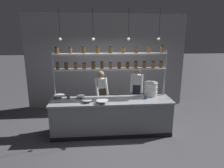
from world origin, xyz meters
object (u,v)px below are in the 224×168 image
prep_bowl_center_back (81,97)px  prep_bowl_near_right (59,97)px  serving_cup_by_board (146,97)px  chef_left (101,94)px  serving_cup_front (68,97)px  spice_shelf_unit (111,63)px  prep_bowl_center_front (87,101)px  chef_center (137,91)px  prep_bowl_near_left (102,102)px  container_stack (151,89)px

prep_bowl_center_back → prep_bowl_near_right: bearing=172.7°
prep_bowl_near_right → serving_cup_by_board: (2.26, -0.26, 0.01)m
prep_bowl_near_right → chef_left: bearing=17.0°
prep_bowl_center_back → prep_bowl_near_right: 0.57m
serving_cup_front → serving_cup_by_board: (2.02, -0.18, 0.01)m
spice_shelf_unit → chef_left: 1.01m
prep_bowl_center_front → prep_bowl_center_back: (-0.18, 0.35, -0.00)m
chef_center → prep_bowl_center_front: chef_center is taller
chef_center → prep_bowl_center_back: bearing=-149.8°
prep_bowl_center_back → prep_bowl_near_left: bearing=-39.6°
prep_bowl_near_left → prep_bowl_center_front: prep_bowl_near_left is taller
container_stack → prep_bowl_near_right: (-2.46, 0.02, -0.15)m
container_stack → prep_bowl_near_left: container_stack is taller
chef_left → container_stack: (1.35, -0.36, 0.22)m
chef_left → serving_cup_front: (-0.87, -0.42, 0.08)m
spice_shelf_unit → container_stack: spice_shelf_unit is taller
container_stack → prep_bowl_near_left: bearing=-159.4°
container_stack → prep_bowl_near_right: bearing=179.5°
prep_bowl_center_front → serving_cup_front: serving_cup_front is taller
spice_shelf_unit → container_stack: bearing=-3.7°
chef_center → container_stack: size_ratio=4.38×
container_stack → serving_cup_by_board: (-0.20, -0.24, -0.14)m
chef_left → prep_bowl_center_back: bearing=-159.4°
spice_shelf_unit → serving_cup_by_board: spice_shelf_unit is taller
spice_shelf_unit → chef_left: size_ratio=1.92×
prep_bowl_center_front → prep_bowl_near_right: bearing=150.6°
prep_bowl_near_right → serving_cup_by_board: 2.28m
spice_shelf_unit → prep_bowl_near_left: 1.07m
container_stack → serving_cup_front: bearing=-178.4°
spice_shelf_unit → chef_center: spice_shelf_unit is taller
prep_bowl_near_right → serving_cup_front: serving_cup_front is taller
prep_bowl_near_right → prep_bowl_near_left: bearing=-25.3°
container_stack → prep_bowl_center_back: size_ratio=1.63×
chef_left → prep_bowl_near_right: chef_left is taller
chef_center → prep_bowl_center_back: 1.65m
chef_center → chef_left: bearing=-163.8°
prep_bowl_near_left → prep_bowl_near_right: prep_bowl_near_left is taller
spice_shelf_unit → prep_bowl_center_front: 1.17m
spice_shelf_unit → prep_bowl_near_right: (-1.37, -0.05, -0.87)m
chef_center → container_stack: chef_center is taller
spice_shelf_unit → prep_bowl_center_front: spice_shelf_unit is taller
serving_cup_by_board → chef_center: bearing=99.6°
serving_cup_by_board → serving_cup_front: bearing=174.9°
chef_center → prep_bowl_center_front: bearing=-135.9°
container_stack → serving_cup_by_board: bearing=-130.1°
chef_left → prep_bowl_near_left: (0.00, -0.87, 0.07)m
serving_cup_front → chef_left: bearing=25.8°
prep_bowl_near_left → serving_cup_front: size_ratio=3.19×
chef_center → serving_cup_front: bearing=-152.1°
spice_shelf_unit → prep_bowl_near_left: bearing=-114.0°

